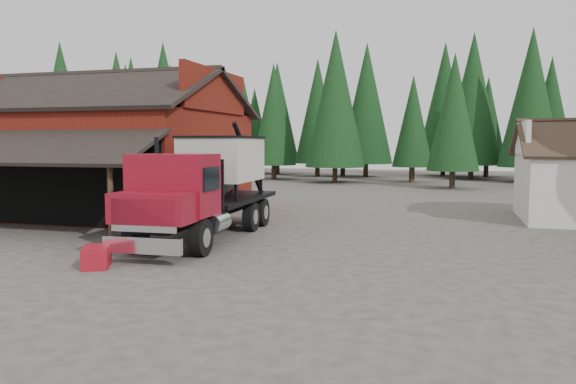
# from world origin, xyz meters

# --- Properties ---
(ground) EXTENTS (120.00, 120.00, 0.00)m
(ground) POSITION_xyz_m (0.00, 0.00, 0.00)
(ground) COLOR #413A33
(ground) RESTS_ON ground
(red_barn) EXTENTS (12.80, 13.63, 7.18)m
(red_barn) POSITION_xyz_m (-11.00, 9.90, 2.69)
(red_barn) COLOR maroon
(red_barn) RESTS_ON ground
(conifer_backdrop) EXTENTS (76.00, 16.00, 16.00)m
(conifer_backdrop) POSITION_xyz_m (0.00, 42.00, 0.00)
(conifer_backdrop) COLOR black
(conifer_backdrop) RESTS_ON ground
(near_pine_a) EXTENTS (4.40, 4.40, 11.40)m
(near_pine_a) POSITION_xyz_m (-22.00, 28.00, 6.39)
(near_pine_a) COLOR #382619
(near_pine_a) RESTS_ON ground
(near_pine_b) EXTENTS (3.96, 3.96, 10.40)m
(near_pine_b) POSITION_xyz_m (6.00, 30.00, 5.89)
(near_pine_b) COLOR #382619
(near_pine_b) RESTS_ON ground
(near_pine_d) EXTENTS (5.28, 5.28, 13.40)m
(near_pine_d) POSITION_xyz_m (-4.00, 34.00, 7.39)
(near_pine_d) COLOR #382619
(near_pine_d) RESTS_ON ground
(feed_truck) EXTENTS (3.15, 9.82, 4.39)m
(feed_truck) POSITION_xyz_m (-2.81, 4.03, 2.05)
(feed_truck) COLOR black
(feed_truck) RESTS_ON ground
(equip_box) EXTENTS (1.12, 1.30, 0.60)m
(equip_box) POSITION_xyz_m (-3.77, -1.41, 0.30)
(equip_box) COLOR maroon
(equip_box) RESTS_ON ground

